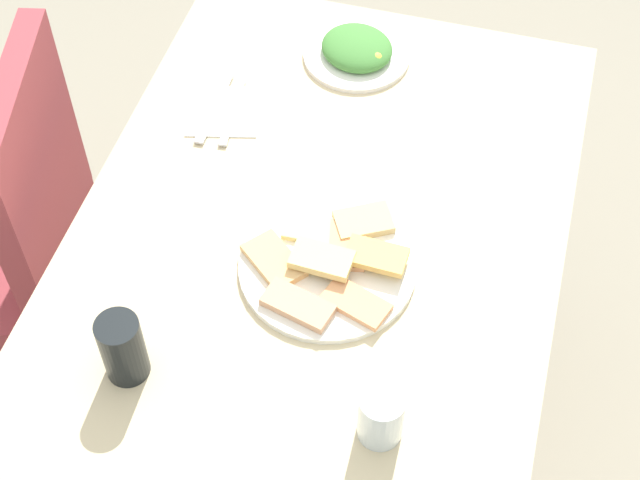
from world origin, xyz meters
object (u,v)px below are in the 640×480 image
Objects in this scene: dining_table at (315,270)px; fork at (232,112)px; dining_chair at (2,229)px; spoon at (214,108)px; drinking_glass at (381,416)px; soda_can at (123,348)px; paper_napkin at (223,111)px; salad_plate_greens at (357,50)px; pide_platter at (328,264)px.

dining_table is 6.98× the size of fork.
dining_table is at bearing -93.38° from dining_chair.
dining_chair is 5.06× the size of spoon.
dining_chair is 9.90× the size of drinking_glass.
dining_chair is 7.63× the size of soda_can.
drinking_glass is 0.71m from paper_napkin.
salad_plate_greens reaches higher than dining_table.
dining_table is 9.26× the size of paper_napkin.
spoon is (0.56, 0.45, -0.04)m from drinking_glass.
dining_table is at bearing -134.73° from paper_napkin.
pide_platter is (-0.05, -0.04, 0.10)m from dining_table.
spoon is (0.24, 0.26, 0.09)m from dining_table.
soda_can is (-0.35, -0.46, 0.31)m from dining_chair.
dining_table is 12.90× the size of drinking_glass.
paper_napkin reaches higher than dining_table.
fork is at bearing 2.38° from soda_can.
dining_table is 0.35m from fork.
spoon is at bearing 90.00° from paper_napkin.
paper_napkin is (0.24, 0.25, 0.09)m from dining_table.
spoon is at bearing 6.04° from soda_can.
pide_platter reaches higher than paper_napkin.
drinking_glass is (-0.77, -0.23, 0.03)m from salad_plate_greens.
spoon is (-0.21, 0.22, -0.01)m from salad_plate_greens.
pide_platter is 0.40m from fork.
pide_platter is 0.52m from salad_plate_greens.
fork is at bearing 139.13° from salad_plate_greens.
fork is at bearing 36.50° from drinking_glass.
salad_plate_greens reaches higher than pide_platter.
paper_napkin is 0.75× the size of fork.
soda_can reaches higher than salad_plate_greens.
dining_chair is at bearing 123.96° from salad_plate_greens.
salad_plate_greens is 0.31m from spoon.
dining_table is 4.16× the size of pide_platter.
dining_chair is at bearing 67.38° from drinking_glass.
drinking_glass is at bearing -150.12° from fork.
spoon is at bearing 134.04° from salad_plate_greens.
dining_table is at bearing -134.13° from spoon.
fork is at bearing -91.42° from spoon.
paper_napkin is at bearing 136.48° from salad_plate_greens.
fork and spoon have the same top height.
paper_napkin is at bearing 45.27° from dining_table.
soda_can is at bearing -127.68° from dining_chair.
salad_plate_greens is at bearing -56.04° from dining_chair.
soda_can reaches higher than paper_napkin.
soda_can reaches higher than spoon.
fork is at bearing 41.79° from pide_platter.
drinking_glass is 0.72m from spoon.
pide_platter reaches higher than spoon.
spoon reaches higher than dining_table.
soda_can is 0.70× the size of fork.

